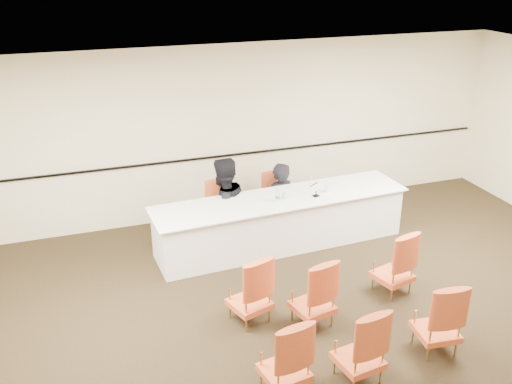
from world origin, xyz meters
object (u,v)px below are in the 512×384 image
aud_chair_front_right (394,262)px  aud_chair_front_mid (313,292)px  drinking_glass (284,195)px  aud_chair_back_left (285,355)px  panel_table (281,222)px  aud_chair_back_right (438,315)px  aud_chair_front_left (249,288)px  aud_chair_back_mid (360,343)px  coffee_cup (328,188)px  panelist_second (223,211)px  microphone (316,188)px  panelist_main (279,209)px  panelist_main_chair (279,201)px  water_bottle (278,194)px  panelist_second_chair (223,211)px

aud_chair_front_right → aud_chair_front_mid: bearing=178.5°
drinking_glass → aud_chair_back_left: aud_chair_back_left is taller
panel_table → aud_chair_back_right: 3.13m
aud_chair_front_left → aud_chair_back_mid: 1.62m
aud_chair_back_left → panel_table: bearing=59.9°
coffee_cup → aud_chair_front_mid: bearing=-119.7°
panelist_second → drinking_glass: 1.09m
aud_chair_front_right → aud_chair_back_mid: bearing=-147.2°
panelist_second → aud_chair_back_mid: bearing=74.9°
panelist_second → microphone: size_ratio=6.40×
panelist_second → aud_chair_back_right: 3.91m
aud_chair_front_right → aud_chair_back_right: 1.26m
panel_table → panelist_second: bearing=142.1°
microphone → aud_chair_back_mid: (-0.87, -3.06, -0.49)m
panelist_main → aud_chair_front_right: panelist_main is taller
aud_chair_front_mid → aud_chair_back_left: 1.27m
microphone → aud_chair_back_left: size_ratio=0.30×
panelist_main_chair → microphone: (0.33, -0.73, 0.49)m
panelist_second → water_bottle: bearing=115.0°
panelist_main_chair → panel_table: bearing=-111.4°
panelist_second_chair → aud_chair_front_mid: size_ratio=1.00×
aud_chair_back_mid → coffee_cup: bearing=62.0°
water_bottle → aud_chair_back_mid: (-0.23, -3.09, -0.47)m
water_bottle → panelist_second: bearing=137.2°
panelist_main_chair → microphone: microphone is taller
water_bottle → panelist_main: bearing=66.9°
aud_chair_front_mid → aud_chair_back_right: 1.50m
coffee_cup → aud_chair_back_right: size_ratio=0.14×
panelist_second → coffee_cup: panelist_second is taller
panelist_main_chair → panelist_second: bearing=180.0°
aud_chair_front_right → coffee_cup: bearing=80.8°
panelist_main → aud_chair_front_mid: 2.77m
panelist_main_chair → aud_chair_back_mid: size_ratio=1.00×
panelist_second → aud_chair_front_left: panelist_second is taller
panelist_main → microphone: panelist_main is taller
panelist_second → aud_chair_front_right: size_ratio=1.93×
panelist_main_chair → aud_chair_front_mid: same height
panelist_second_chair → aud_chair_back_mid: (0.46, -3.73, 0.00)m
panel_table → aud_chair_back_mid: aud_chair_back_mid is taller
aud_chair_front_mid → aud_chair_back_mid: 1.09m
coffee_cup → panelist_second: bearing=159.9°
drinking_glass → aud_chair_back_left: 3.31m
panelist_main_chair → panelist_second_chair: (-0.99, -0.06, 0.00)m
drinking_glass → aud_chair_front_right: size_ratio=0.11×
panel_table → aud_chair_back_mid: 3.20m
panelist_main → microphone: 1.03m
panelist_second → drinking_glass: (0.83, -0.58, 0.41)m
aud_chair_back_mid → panelist_main: bearing=73.6°
coffee_cup → microphone: bearing=-159.6°
panelist_second_chair → aud_chair_back_right: size_ratio=1.00×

